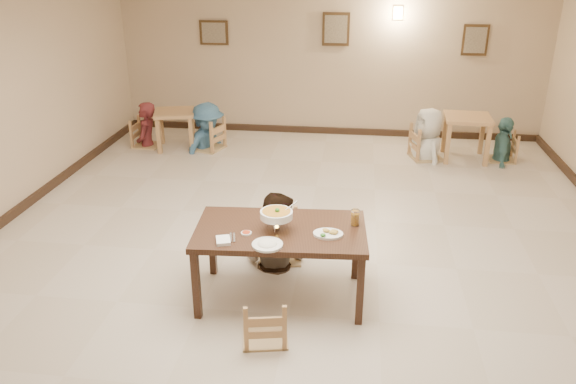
# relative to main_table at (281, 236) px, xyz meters

# --- Properties ---
(floor) EXTENTS (10.00, 10.00, 0.00)m
(floor) POSITION_rel_main_table_xyz_m (0.12, 0.79, -0.71)
(floor) COLOR beige
(floor) RESTS_ON ground
(wall_back) EXTENTS (10.00, 0.00, 10.00)m
(wall_back) POSITION_rel_main_table_xyz_m (0.12, 5.79, 0.79)
(wall_back) COLOR #C7AC8D
(wall_back) RESTS_ON floor
(baseboard_back) EXTENTS (8.00, 0.06, 0.12)m
(baseboard_back) POSITION_rel_main_table_xyz_m (0.12, 5.76, -0.65)
(baseboard_back) COLOR #302016
(baseboard_back) RESTS_ON floor
(picture_a) EXTENTS (0.55, 0.04, 0.45)m
(picture_a) POSITION_rel_main_table_xyz_m (-2.08, 5.75, 1.19)
(picture_a) COLOR #3A2715
(picture_a) RESTS_ON wall_back
(picture_b) EXTENTS (0.50, 0.04, 0.60)m
(picture_b) POSITION_rel_main_table_xyz_m (0.22, 5.75, 1.29)
(picture_b) COLOR #3A2715
(picture_b) RESTS_ON wall_back
(picture_c) EXTENTS (0.45, 0.04, 0.55)m
(picture_c) POSITION_rel_main_table_xyz_m (2.72, 5.75, 1.14)
(picture_c) COLOR #3A2715
(picture_c) RESTS_ON wall_back
(wall_sconce) EXTENTS (0.16, 0.05, 0.22)m
(wall_sconce) POSITION_rel_main_table_xyz_m (1.32, 5.75, 1.59)
(wall_sconce) COLOR #FFD88C
(wall_sconce) RESTS_ON wall_back
(main_table) EXTENTS (1.74, 1.06, 0.79)m
(main_table) POSITION_rel_main_table_xyz_m (0.00, 0.00, 0.00)
(main_table) COLOR #3A2215
(main_table) RESTS_ON floor
(chair_far) EXTENTS (0.48, 0.48, 1.03)m
(chair_far) POSITION_rel_main_table_xyz_m (-0.13, 0.80, -0.20)
(chair_far) COLOR tan
(chair_far) RESTS_ON floor
(chair_near) EXTENTS (0.41, 0.41, 0.88)m
(chair_near) POSITION_rel_main_table_xyz_m (-0.05, -0.70, -0.27)
(chair_near) COLOR tan
(chair_near) RESTS_ON floor
(main_diner) EXTENTS (1.01, 0.90, 1.71)m
(main_diner) POSITION_rel_main_table_xyz_m (-0.17, 0.72, 0.14)
(main_diner) COLOR gray
(main_diner) RESTS_ON floor
(curry_warmer) EXTENTS (0.36, 0.32, 0.29)m
(curry_warmer) POSITION_rel_main_table_xyz_m (-0.03, -0.04, 0.25)
(curry_warmer) COLOR silver
(curry_warmer) RESTS_ON main_table
(rice_plate_far) EXTENTS (0.26, 0.26, 0.06)m
(rice_plate_far) POSITION_rel_main_table_xyz_m (-0.06, 0.27, 0.09)
(rice_plate_far) COLOR white
(rice_plate_far) RESTS_ON main_table
(rice_plate_near) EXTENTS (0.29, 0.29, 0.07)m
(rice_plate_near) POSITION_rel_main_table_xyz_m (-0.07, -0.37, 0.10)
(rice_plate_near) COLOR white
(rice_plate_near) RESTS_ON main_table
(fried_plate) EXTENTS (0.29, 0.29, 0.06)m
(fried_plate) POSITION_rel_main_table_xyz_m (0.47, -0.08, 0.10)
(fried_plate) COLOR white
(fried_plate) RESTS_ON main_table
(chili_dish) EXTENTS (0.10, 0.10, 0.02)m
(chili_dish) POSITION_rel_main_table_xyz_m (-0.31, -0.16, 0.09)
(chili_dish) COLOR white
(chili_dish) RESTS_ON main_table
(napkin_cutlery) EXTENTS (0.20, 0.28, 0.03)m
(napkin_cutlery) POSITION_rel_main_table_xyz_m (-0.49, -0.34, 0.10)
(napkin_cutlery) COLOR white
(napkin_cutlery) RESTS_ON main_table
(drink_glass) EXTENTS (0.09, 0.09, 0.17)m
(drink_glass) POSITION_rel_main_table_xyz_m (0.73, 0.17, 0.16)
(drink_glass) COLOR white
(drink_glass) RESTS_ON main_table
(bg_table_left) EXTENTS (0.84, 0.84, 0.69)m
(bg_table_left) POSITION_rel_main_table_xyz_m (-2.56, 4.53, -0.15)
(bg_table_left) COLOR tan
(bg_table_left) RESTS_ON floor
(bg_table_right) EXTENTS (0.79, 0.79, 0.76)m
(bg_table_right) POSITION_rel_main_table_xyz_m (2.55, 4.59, -0.09)
(bg_table_right) COLOR tan
(bg_table_right) RESTS_ON floor
(bg_chair_ll) EXTENTS (0.46, 0.46, 0.98)m
(bg_chair_ll) POSITION_rel_main_table_xyz_m (-3.13, 4.56, -0.22)
(bg_chair_ll) COLOR tan
(bg_chair_ll) RESTS_ON floor
(bg_chair_lr) EXTENTS (0.51, 0.51, 1.09)m
(bg_chair_lr) POSITION_rel_main_table_xyz_m (-1.98, 4.55, -0.17)
(bg_chair_lr) COLOR tan
(bg_chair_lr) RESTS_ON floor
(bg_chair_rl) EXTENTS (0.51, 0.51, 1.09)m
(bg_chair_rl) POSITION_rel_main_table_xyz_m (1.91, 4.54, -0.16)
(bg_chair_rl) COLOR tan
(bg_chair_rl) RESTS_ON floor
(bg_chair_rr) EXTENTS (0.44, 0.44, 0.93)m
(bg_chair_rr) POSITION_rel_main_table_xyz_m (3.19, 4.60, -0.25)
(bg_chair_rr) COLOR tan
(bg_chair_rr) RESTS_ON floor
(bg_diner_a) EXTENTS (0.43, 0.62, 1.64)m
(bg_diner_a) POSITION_rel_main_table_xyz_m (-3.13, 4.56, 0.11)
(bg_diner_a) COLOR maroon
(bg_diner_a) RESTS_ON floor
(bg_diner_b) EXTENTS (1.05, 1.26, 1.70)m
(bg_diner_b) POSITION_rel_main_table_xyz_m (-1.98, 4.55, 0.14)
(bg_diner_b) COLOR teal
(bg_diner_b) RESTS_ON floor
(bg_diner_c) EXTENTS (0.83, 1.01, 1.77)m
(bg_diner_c) POSITION_rel_main_table_xyz_m (1.91, 4.54, 0.18)
(bg_diner_c) COLOR silver
(bg_diner_c) RESTS_ON floor
(bg_diner_d) EXTENTS (0.51, 0.94, 1.52)m
(bg_diner_d) POSITION_rel_main_table_xyz_m (3.19, 4.60, 0.05)
(bg_diner_d) COLOR teal
(bg_diner_d) RESTS_ON floor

